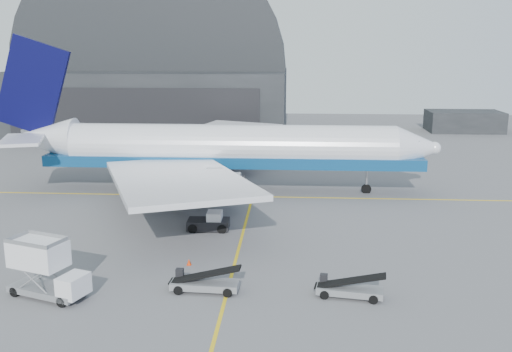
# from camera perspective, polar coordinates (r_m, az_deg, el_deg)

# --- Properties ---
(ground) EXTENTS (200.00, 200.00, 0.00)m
(ground) POSITION_cam_1_polar(r_m,az_deg,el_deg) (45.05, -2.13, -8.68)
(ground) COLOR #565659
(ground) RESTS_ON ground
(taxi_lines) EXTENTS (80.00, 42.12, 0.02)m
(taxi_lines) POSITION_cam_1_polar(r_m,az_deg,el_deg) (56.96, -0.85, -3.98)
(taxi_lines) COLOR gold
(taxi_lines) RESTS_ON ground
(hangar) EXTENTS (50.00, 28.30, 28.00)m
(hangar) POSITION_cam_1_polar(r_m,az_deg,el_deg) (110.02, -10.33, 9.08)
(hangar) COLOR black
(hangar) RESTS_ON ground
(distant_bldg_a) EXTENTS (14.00, 8.00, 4.00)m
(distant_bldg_a) POSITION_cam_1_polar(r_m,az_deg,el_deg) (119.70, 20.01, 4.22)
(distant_bldg_a) COLOR black
(distant_bldg_a) RESTS_ON ground
(airliner) EXTENTS (51.25, 49.70, 17.99)m
(airliner) POSITION_cam_1_polar(r_m,az_deg,el_deg) (65.72, -4.15, 2.79)
(airliner) COLOR white
(airliner) RESTS_ON ground
(catering_truck) EXTENTS (5.97, 3.81, 3.85)m
(catering_truck) POSITION_cam_1_polar(r_m,az_deg,el_deg) (41.22, -20.34, -8.72)
(catering_truck) COLOR gray
(catering_truck) RESTS_ON ground
(pushback_tug) EXTENTS (3.85, 2.31, 1.76)m
(pushback_tug) POSITION_cam_1_polar(r_m,az_deg,el_deg) (52.76, -4.65, -4.67)
(pushback_tug) COLOR black
(pushback_tug) RESTS_ON ground
(belt_loader_a) EXTENTS (5.03, 1.96, 1.90)m
(belt_loader_a) POSITION_cam_1_polar(r_m,az_deg,el_deg) (40.14, -5.20, -10.62)
(belt_loader_a) COLOR gray
(belt_loader_a) RESTS_ON ground
(belt_loader_b) EXTENTS (4.82, 2.24, 1.80)m
(belt_loader_b) POSITION_cam_1_polar(r_m,az_deg,el_deg) (39.66, 9.27, -11.09)
(belt_loader_b) COLOR gray
(belt_loader_b) RESTS_ON ground
(traffic_cone) EXTENTS (0.34, 0.34, 0.50)m
(traffic_cone) POSITION_cam_1_polar(r_m,az_deg,el_deg) (44.84, -6.72, -8.55)
(traffic_cone) COLOR red
(traffic_cone) RESTS_ON ground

